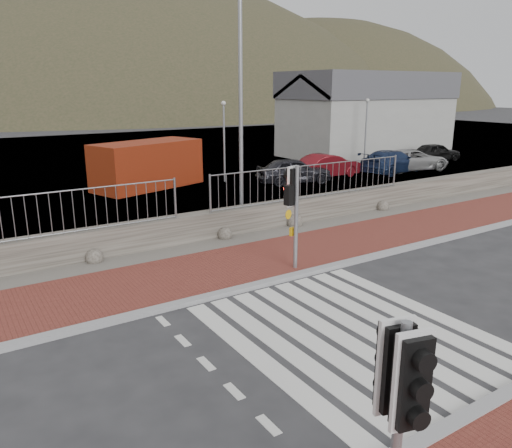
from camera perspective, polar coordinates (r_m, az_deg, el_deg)
ground at (r=10.50m, az=10.66°, el=-12.05°), size 220.00×220.00×0.00m
sidewalk_far at (r=13.79m, az=-2.21°, el=-4.78°), size 40.00×3.00×0.08m
kerb_near at (r=8.88m, az=24.72°, el=-18.50°), size 40.00×0.25×0.12m
kerb_far at (r=12.60m, az=1.28°, el=-6.72°), size 40.00×0.25×0.12m
zebra_crossing at (r=10.50m, az=10.66°, el=-12.03°), size 4.62×5.60×0.01m
gravel_strip at (r=15.46m, az=-5.99°, el=-2.64°), size 40.00×1.50×0.06m
stone_wall at (r=16.03m, az=-7.32°, el=-0.46°), size 40.00×0.60×0.90m
railing at (r=15.58m, az=-7.25°, el=4.27°), size 18.07×0.07×1.22m
quay at (r=35.51m, az=-21.91°, el=6.54°), size 120.00×40.00×0.50m
harbor_building at (r=37.60m, az=12.55°, el=12.20°), size 12.20×6.20×5.80m
hills_backdrop at (r=99.48m, az=-23.66°, el=-2.19°), size 254.00×90.00×100.00m
traffic_signal_near at (r=5.23m, az=16.21°, el=-18.18°), size 0.43×0.32×2.72m
traffic_signal_far at (r=13.00m, az=4.56°, el=3.22°), size 0.70×0.41×2.85m
streetlight at (r=17.25m, az=-1.30°, el=14.29°), size 1.58×0.83×7.93m
shipping_container at (r=25.15m, az=-12.29°, el=6.64°), size 5.80×3.83×2.24m
car_a at (r=25.75m, az=4.34°, el=6.11°), size 4.12×2.50×1.31m
car_b at (r=27.62m, az=8.22°, el=6.60°), size 3.98×1.56×1.29m
car_c at (r=29.92m, az=15.24°, el=6.92°), size 4.78×2.61×1.31m
car_d at (r=31.26m, az=17.41°, el=7.03°), size 4.78×2.92×1.24m
car_e at (r=35.71m, az=19.84°, el=7.75°), size 3.67×1.88×1.20m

